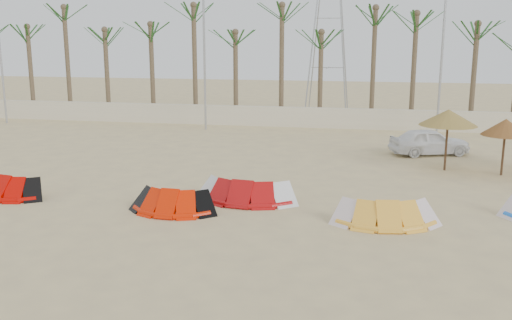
% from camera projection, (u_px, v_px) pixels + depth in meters
% --- Properties ---
extents(ground, '(120.00, 120.00, 0.00)m').
position_uv_depth(ground, '(214.00, 252.00, 15.68)').
color(ground, '#D5BC7E').
rests_on(ground, ground).
extents(boundary_wall, '(60.00, 0.30, 1.30)m').
position_uv_depth(boundary_wall, '(304.00, 117.00, 36.62)').
color(boundary_wall, beige).
rests_on(boundary_wall, ground).
extents(palm_line, '(52.00, 4.00, 7.70)m').
position_uv_depth(palm_line, '(319.00, 25.00, 36.68)').
color(palm_line, brown).
rests_on(palm_line, ground).
extents(lamp_b, '(1.25, 0.14, 11.00)m').
position_uv_depth(lamp_b, '(205.00, 36.00, 34.73)').
color(lamp_b, '#A5A8AD').
rests_on(lamp_b, ground).
extents(lamp_c, '(1.25, 0.14, 11.00)m').
position_uv_depth(lamp_c, '(444.00, 36.00, 32.08)').
color(lamp_c, '#A5A8AD').
rests_on(lamp_c, ground).
extents(pylon, '(3.00, 3.00, 14.00)m').
position_uv_depth(pylon, '(326.00, 115.00, 42.32)').
color(pylon, '#A5A8AD').
rests_on(pylon, ground).
extents(kite_red_left, '(3.10, 1.96, 0.90)m').
position_uv_depth(kite_red_left, '(13.00, 184.00, 21.14)').
color(kite_red_left, '#BC0600').
rests_on(kite_red_left, ground).
extents(kite_red_mid, '(3.00, 1.63, 0.90)m').
position_uv_depth(kite_red_mid, '(175.00, 198.00, 19.33)').
color(kite_red_mid, red).
rests_on(kite_red_mid, ground).
extents(kite_red_right, '(3.70, 1.84, 0.90)m').
position_uv_depth(kite_red_right, '(247.00, 188.00, 20.62)').
color(kite_red_right, '#A80B0C').
rests_on(kite_red_right, ground).
extents(kite_orange, '(3.42, 1.92, 0.90)m').
position_uv_depth(kite_orange, '(386.00, 209.00, 18.12)').
color(kite_orange, yellow).
rests_on(kite_orange, ground).
extents(parasol_left, '(2.50, 2.50, 2.70)m').
position_uv_depth(parasol_left, '(448.00, 118.00, 24.66)').
color(parasol_left, '#4C331E').
rests_on(parasol_left, ground).
extents(parasol_mid, '(1.97, 1.97, 2.42)m').
position_uv_depth(parasol_mid, '(506.00, 127.00, 23.82)').
color(parasol_mid, '#4C331E').
rests_on(parasol_mid, ground).
extents(car, '(4.18, 2.76, 1.32)m').
position_uv_depth(car, '(429.00, 142.00, 28.28)').
color(car, white).
rests_on(car, ground).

